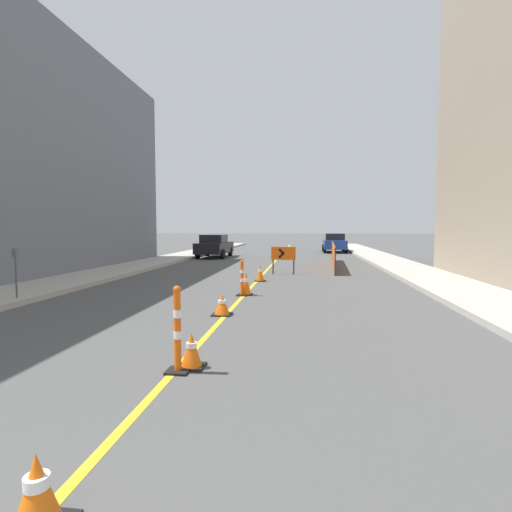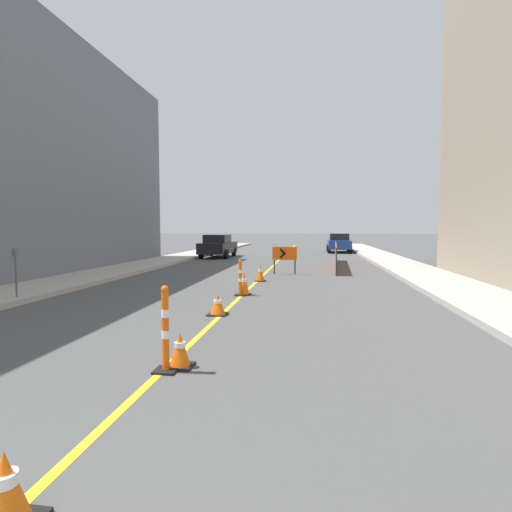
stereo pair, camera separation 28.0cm
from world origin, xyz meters
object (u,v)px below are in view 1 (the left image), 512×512
at_px(traffic_cone_nearest, 37,493).
at_px(traffic_cone_fifth, 260,273).
at_px(delineator_post_rear, 242,280).
at_px(parked_car_curb_mid, 334,243).
at_px(traffic_cone_third, 222,305).
at_px(parking_meter_near_curb, 15,262).
at_px(arrow_barricade_primary, 283,255).
at_px(traffic_cone_fourth, 246,284).
at_px(delineator_post_front, 178,335).
at_px(traffic_cone_second, 192,350).
at_px(parked_car_curb_near, 214,246).

bearing_deg(traffic_cone_nearest, traffic_cone_fifth, 89.73).
xyz_separation_m(traffic_cone_nearest, traffic_cone_fifth, (0.06, 12.80, 0.05)).
relative_size(traffic_cone_fifth, delineator_post_rear, 0.60).
height_order(traffic_cone_nearest, traffic_cone_fifth, traffic_cone_fifth).
xyz_separation_m(traffic_cone_nearest, parked_car_curb_mid, (4.22, 31.80, 0.53)).
height_order(traffic_cone_third, parking_meter_near_curb, parking_meter_near_curb).
relative_size(traffic_cone_third, arrow_barricade_primary, 0.41).
relative_size(traffic_cone_nearest, delineator_post_rear, 0.51).
bearing_deg(traffic_cone_fourth, traffic_cone_third, -92.89).
bearing_deg(delineator_post_rear, parking_meter_near_curb, -160.79).
bearing_deg(delineator_post_front, delineator_post_rear, 90.93).
relative_size(traffic_cone_second, delineator_post_front, 0.42).
relative_size(traffic_cone_fifth, parking_meter_near_curb, 0.47).
distance_m(traffic_cone_nearest, arrow_barricade_primary, 15.33).
xyz_separation_m(parked_car_curb_mid, parking_meter_near_curb, (-10.19, -24.35, 0.33)).
bearing_deg(arrow_barricade_primary, delineator_post_front, -94.52).
xyz_separation_m(traffic_cone_third, arrow_barricade_primary, (0.98, 8.53, 0.62)).
relative_size(delineator_post_front, parked_car_curb_mid, 0.29).
bearing_deg(traffic_cone_fifth, delineator_post_rear, -93.04).
distance_m(traffic_cone_third, delineator_post_front, 3.77).
height_order(traffic_cone_nearest, traffic_cone_fourth, traffic_cone_fourth).
distance_m(traffic_cone_fifth, parked_car_curb_near, 12.89).
height_order(traffic_cone_second, parking_meter_near_curb, parking_meter_near_curb).
bearing_deg(delineator_post_front, arrow_barricade_primary, 86.14).
distance_m(traffic_cone_second, arrow_barricade_primary, 12.11).
bearing_deg(traffic_cone_nearest, parked_car_curb_near, 100.29).
xyz_separation_m(traffic_cone_fourth, delineator_post_front, (0.01, -6.62, 0.19)).
xyz_separation_m(traffic_cone_third, delineator_post_rear, (0.05, 2.72, 0.22)).
height_order(traffic_cone_second, parked_car_curb_near, parked_car_curb_near).
xyz_separation_m(traffic_cone_third, traffic_cone_fifth, (0.22, 6.04, 0.08)).
bearing_deg(parked_car_curb_near, delineator_post_rear, -72.22).
bearing_deg(traffic_cone_second, parking_meter_near_curb, 145.24).
height_order(arrow_barricade_primary, parked_car_curb_mid, parked_car_curb_mid).
relative_size(traffic_cone_nearest, traffic_cone_second, 1.06).
bearing_deg(arrow_barricade_primary, traffic_cone_third, -97.21).
height_order(traffic_cone_third, delineator_post_rear, delineator_post_rear).
xyz_separation_m(traffic_cone_third, delineator_post_front, (0.15, -3.75, 0.30)).
distance_m(parked_car_curb_near, parking_meter_near_curb, 17.46).
distance_m(traffic_cone_fifth, arrow_barricade_primary, 2.67).
bearing_deg(traffic_cone_second, traffic_cone_fifth, 90.41).
relative_size(traffic_cone_third, parked_car_curb_near, 0.11).
xyz_separation_m(delineator_post_rear, parked_car_curb_near, (-4.39, 15.36, 0.34)).
bearing_deg(parking_meter_near_curb, traffic_cone_third, -6.73).
bearing_deg(delineator_post_rear, parked_car_curb_near, 105.96).
relative_size(delineator_post_rear, parked_car_curb_near, 0.25).
xyz_separation_m(traffic_cone_fourth, parked_car_curb_near, (-4.49, 15.21, 0.45)).
height_order(parked_car_curb_mid, parking_meter_near_curb, parked_car_curb_mid).
xyz_separation_m(traffic_cone_nearest, parked_car_curb_near, (-4.51, 24.85, 0.53)).
xyz_separation_m(traffic_cone_fourth, arrow_barricade_primary, (0.84, 5.66, 0.52)).
distance_m(traffic_cone_nearest, delineator_post_rear, 9.49).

